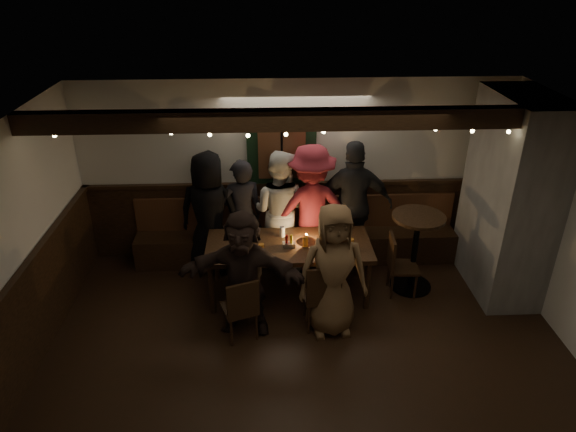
{
  "coord_description": "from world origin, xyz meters",
  "views": [
    {
      "loc": [
        -0.42,
        -4.23,
        4.03
      ],
      "look_at": [
        -0.15,
        1.6,
        1.05
      ],
      "focal_mm": 32.0,
      "sensor_mm": 36.0,
      "label": 1
    }
  ],
  "objects_px": {
    "chair_end": "(398,262)",
    "person_e": "(353,205)",
    "person_a": "(210,213)",
    "person_c": "(279,210)",
    "chair_near_right": "(322,293)",
    "high_top": "(416,243)",
    "person_d": "(311,209)",
    "dining_table": "(289,249)",
    "person_f": "(244,273)",
    "person_g": "(333,271)",
    "person_b": "(242,215)",
    "chair_near_left": "(241,306)"
  },
  "relations": [
    {
      "from": "chair_end",
      "to": "person_e",
      "type": "height_order",
      "value": "person_e"
    },
    {
      "from": "person_a",
      "to": "person_c",
      "type": "bearing_deg",
      "value": -166.11
    },
    {
      "from": "chair_near_right",
      "to": "person_e",
      "type": "relative_size",
      "value": 0.49
    },
    {
      "from": "high_top",
      "to": "person_d",
      "type": "bearing_deg",
      "value": 156.01
    },
    {
      "from": "person_a",
      "to": "person_c",
      "type": "relative_size",
      "value": 1.01
    },
    {
      "from": "chair_end",
      "to": "person_d",
      "type": "distance_m",
      "value": 1.37
    },
    {
      "from": "dining_table",
      "to": "chair_near_right",
      "type": "relative_size",
      "value": 2.32
    },
    {
      "from": "dining_table",
      "to": "high_top",
      "type": "bearing_deg",
      "value": 2.7
    },
    {
      "from": "person_f",
      "to": "chair_end",
      "type": "bearing_deg",
      "value": 27.93
    },
    {
      "from": "person_f",
      "to": "person_g",
      "type": "bearing_deg",
      "value": 6.39
    },
    {
      "from": "person_a",
      "to": "person_e",
      "type": "bearing_deg",
      "value": -169.08
    },
    {
      "from": "person_b",
      "to": "person_f",
      "type": "height_order",
      "value": "person_b"
    },
    {
      "from": "dining_table",
      "to": "chair_near_left",
      "type": "height_order",
      "value": "dining_table"
    },
    {
      "from": "person_f",
      "to": "person_b",
      "type": "bearing_deg",
      "value": 102.36
    },
    {
      "from": "dining_table",
      "to": "chair_near_right",
      "type": "distance_m",
      "value": 0.84
    },
    {
      "from": "person_c",
      "to": "person_f",
      "type": "height_order",
      "value": "person_c"
    },
    {
      "from": "chair_end",
      "to": "chair_near_left",
      "type": "bearing_deg",
      "value": -157.04
    },
    {
      "from": "dining_table",
      "to": "chair_near_left",
      "type": "xyz_separation_m",
      "value": [
        -0.58,
        -0.89,
        -0.22
      ]
    },
    {
      "from": "chair_end",
      "to": "person_c",
      "type": "xyz_separation_m",
      "value": [
        -1.51,
        0.79,
        0.4
      ]
    },
    {
      "from": "person_f",
      "to": "person_c",
      "type": "bearing_deg",
      "value": 82.18
    },
    {
      "from": "chair_near_right",
      "to": "person_c",
      "type": "height_order",
      "value": "person_c"
    },
    {
      "from": "person_d",
      "to": "chair_end",
      "type": "bearing_deg",
      "value": 136.57
    },
    {
      "from": "person_a",
      "to": "person_d",
      "type": "distance_m",
      "value": 1.39
    },
    {
      "from": "dining_table",
      "to": "person_a",
      "type": "bearing_deg",
      "value": 147.05
    },
    {
      "from": "dining_table",
      "to": "person_c",
      "type": "relative_size",
      "value": 1.21
    },
    {
      "from": "chair_end",
      "to": "high_top",
      "type": "relative_size",
      "value": 0.77
    },
    {
      "from": "chair_near_left",
      "to": "person_f",
      "type": "distance_m",
      "value": 0.38
    },
    {
      "from": "chair_near_left",
      "to": "person_d",
      "type": "xyz_separation_m",
      "value": [
        0.92,
        1.55,
        0.45
      ]
    },
    {
      "from": "chair_near_right",
      "to": "high_top",
      "type": "distance_m",
      "value": 1.55
    },
    {
      "from": "person_b",
      "to": "person_e",
      "type": "distance_m",
      "value": 1.55
    },
    {
      "from": "person_a",
      "to": "person_g",
      "type": "height_order",
      "value": "person_a"
    },
    {
      "from": "dining_table",
      "to": "person_b",
      "type": "distance_m",
      "value": 0.95
    },
    {
      "from": "dining_table",
      "to": "person_e",
      "type": "relative_size",
      "value": 1.13
    },
    {
      "from": "dining_table",
      "to": "person_g",
      "type": "xyz_separation_m",
      "value": [
        0.47,
        -0.74,
        0.14
      ]
    },
    {
      "from": "chair_near_right",
      "to": "dining_table",
      "type": "bearing_deg",
      "value": 115.96
    },
    {
      "from": "chair_near_right",
      "to": "person_e",
      "type": "height_order",
      "value": "person_e"
    },
    {
      "from": "person_g",
      "to": "chair_end",
      "type": "bearing_deg",
      "value": 31.33
    },
    {
      "from": "high_top",
      "to": "person_f",
      "type": "distance_m",
      "value": 2.34
    },
    {
      "from": "person_c",
      "to": "person_f",
      "type": "xyz_separation_m",
      "value": [
        -0.46,
        -1.43,
        -0.09
      ]
    },
    {
      "from": "high_top",
      "to": "person_g",
      "type": "xyz_separation_m",
      "value": [
        -1.19,
        -0.82,
        0.14
      ]
    },
    {
      "from": "person_f",
      "to": "person_g",
      "type": "height_order",
      "value": "person_g"
    },
    {
      "from": "chair_end",
      "to": "person_f",
      "type": "relative_size",
      "value": 0.54
    },
    {
      "from": "dining_table",
      "to": "person_f",
      "type": "distance_m",
      "value": 0.88
    },
    {
      "from": "person_g",
      "to": "chair_near_right",
      "type": "bearing_deg",
      "value": 171.67
    },
    {
      "from": "high_top",
      "to": "person_g",
      "type": "relative_size",
      "value": 0.66
    },
    {
      "from": "chair_near_right",
      "to": "person_a",
      "type": "xyz_separation_m",
      "value": [
        -1.41,
        1.42,
        0.36
      ]
    },
    {
      "from": "chair_end",
      "to": "high_top",
      "type": "height_order",
      "value": "high_top"
    },
    {
      "from": "person_c",
      "to": "person_f",
      "type": "distance_m",
      "value": 1.5
    },
    {
      "from": "person_a",
      "to": "person_e",
      "type": "distance_m",
      "value": 1.99
    },
    {
      "from": "person_a",
      "to": "person_f",
      "type": "height_order",
      "value": "person_a"
    }
  ]
}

